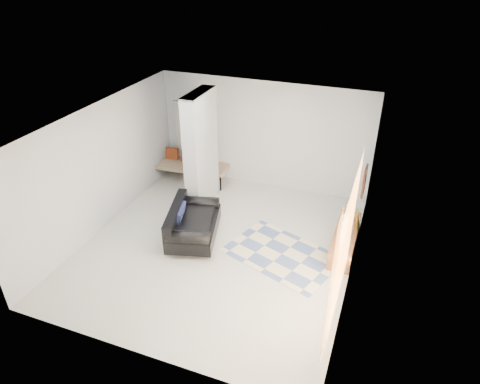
% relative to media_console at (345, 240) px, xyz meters
% --- Properties ---
extents(floor, '(6.00, 6.00, 0.00)m').
position_rel_media_console_xyz_m(floor, '(-2.52, -0.90, -0.20)').
color(floor, silver).
rests_on(floor, ground).
extents(ceiling, '(6.00, 6.00, 0.00)m').
position_rel_media_console_xyz_m(ceiling, '(-2.52, -0.90, 2.60)').
color(ceiling, white).
rests_on(ceiling, wall_back).
extents(wall_back, '(6.00, 0.00, 6.00)m').
position_rel_media_console_xyz_m(wall_back, '(-2.52, 2.10, 1.20)').
color(wall_back, silver).
rests_on(wall_back, ground).
extents(wall_front, '(6.00, 0.00, 6.00)m').
position_rel_media_console_xyz_m(wall_front, '(-2.52, -3.90, 1.20)').
color(wall_front, silver).
rests_on(wall_front, ground).
extents(wall_left, '(0.00, 6.00, 6.00)m').
position_rel_media_console_xyz_m(wall_left, '(-5.27, -0.90, 1.20)').
color(wall_left, silver).
rests_on(wall_left, ground).
extents(wall_right, '(0.00, 6.00, 6.00)m').
position_rel_media_console_xyz_m(wall_right, '(0.23, -0.90, 1.20)').
color(wall_right, silver).
rests_on(wall_right, ground).
extents(partition_column, '(0.35, 1.20, 2.80)m').
position_rel_media_console_xyz_m(partition_column, '(-3.62, 0.70, 1.20)').
color(partition_column, '#B9BEC1').
rests_on(partition_column, floor).
extents(hallway_door, '(0.85, 0.06, 2.04)m').
position_rel_media_console_xyz_m(hallway_door, '(-4.62, 2.06, 0.82)').
color(hallway_door, silver).
rests_on(hallway_door, floor).
extents(curtain, '(0.00, 2.55, 2.55)m').
position_rel_media_console_xyz_m(curtain, '(0.15, -2.05, 1.25)').
color(curtain, '#E9943D').
rests_on(curtain, wall_right).
extents(wall_art, '(0.04, 0.45, 0.55)m').
position_rel_media_console_xyz_m(wall_art, '(0.20, -0.00, 1.45)').
color(wall_art, '#3B1A10').
rests_on(wall_art, wall_right).
extents(media_console, '(0.45, 1.75, 0.80)m').
position_rel_media_console_xyz_m(media_console, '(0.00, 0.00, 0.00)').
color(media_console, brown).
rests_on(media_console, floor).
extents(loveseat, '(1.36, 1.84, 0.76)m').
position_rel_media_console_xyz_m(loveseat, '(-3.21, -0.80, 0.15)').
color(loveseat, silver).
rests_on(loveseat, floor).
extents(daybed, '(2.05, 0.97, 0.77)m').
position_rel_media_console_xyz_m(daybed, '(-4.45, 1.72, 0.20)').
color(daybed, black).
rests_on(daybed, floor).
extents(area_rug, '(2.59, 2.13, 0.01)m').
position_rel_media_console_xyz_m(area_rug, '(-1.17, -0.70, -0.20)').
color(area_rug, beige).
rests_on(area_rug, floor).
extents(cylinder_lamp, '(0.12, 0.12, 0.67)m').
position_rel_media_console_xyz_m(cylinder_lamp, '(-0.02, -0.46, 0.53)').
color(cylinder_lamp, beige).
rests_on(cylinder_lamp, media_console).
extents(bronze_figurine, '(0.15, 0.15, 0.28)m').
position_rel_media_console_xyz_m(bronze_figurine, '(-0.05, 0.42, 0.33)').
color(bronze_figurine, black).
rests_on(bronze_figurine, media_console).
extents(vase, '(0.21, 0.21, 0.19)m').
position_rel_media_console_xyz_m(vase, '(-0.05, -0.09, 0.29)').
color(vase, silver).
rests_on(vase, media_console).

